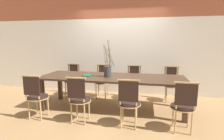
# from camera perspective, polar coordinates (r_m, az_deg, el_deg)

# --- Properties ---
(ground_plane) EXTENTS (16.00, 16.00, 0.00)m
(ground_plane) POSITION_cam_1_polar(r_m,az_deg,el_deg) (4.18, 0.00, -12.44)
(ground_plane) COLOR #A87F51
(wall_rear) EXTENTS (12.00, 0.06, 3.20)m
(wall_rear) POSITION_cam_1_polar(r_m,az_deg,el_deg) (5.22, 2.96, 9.85)
(wall_rear) COLOR silver
(wall_rear) RESTS_ON ground_plane
(dining_table) EXTENTS (3.25, 1.05, 0.76)m
(dining_table) POSITION_cam_1_polar(r_m,az_deg,el_deg) (3.98, 0.00, -3.21)
(dining_table) COLOR #422B1C
(dining_table) RESTS_ON ground_plane
(chair_near_leftend) EXTENTS (0.43, 0.43, 0.92)m
(chair_near_leftend) POSITION_cam_1_polar(r_m,az_deg,el_deg) (3.82, -23.49, -7.45)
(chair_near_leftend) COLOR black
(chair_near_leftend) RESTS_ON ground_plane
(chair_near_left) EXTENTS (0.43, 0.43, 0.92)m
(chair_near_left) POSITION_cam_1_polar(r_m,az_deg,el_deg) (3.40, -10.71, -8.87)
(chair_near_left) COLOR black
(chair_near_left) RESTS_ON ground_plane
(chair_near_center) EXTENTS (0.43, 0.43, 0.92)m
(chair_near_center) POSITION_cam_1_polar(r_m,az_deg,el_deg) (3.18, 5.54, -10.04)
(chair_near_center) COLOR black
(chair_near_center) RESTS_ON ground_plane
(chair_near_right) EXTENTS (0.43, 0.43, 0.92)m
(chair_near_right) POSITION_cam_1_polar(r_m,az_deg,el_deg) (3.23, 22.34, -10.41)
(chair_near_right) COLOR black
(chair_near_right) RESTS_ON ground_plane
(chair_far_leftend) EXTENTS (0.43, 0.43, 0.92)m
(chair_far_leftend) POSITION_cam_1_polar(r_m,az_deg,el_deg) (5.19, -12.87, -2.62)
(chair_far_leftend) COLOR black
(chair_far_leftend) RESTS_ON ground_plane
(chair_far_left) EXTENTS (0.43, 0.43, 0.92)m
(chair_far_left) POSITION_cam_1_polar(r_m,az_deg,el_deg) (4.90, -3.21, -3.11)
(chair_far_left) COLOR black
(chair_far_left) RESTS_ON ground_plane
(chair_far_center) EXTENTS (0.43, 0.43, 0.92)m
(chair_far_center) POSITION_cam_1_polar(r_m,az_deg,el_deg) (4.76, 7.07, -3.54)
(chair_far_center) COLOR black
(chair_far_center) RESTS_ON ground_plane
(chair_far_right) EXTENTS (0.43, 0.43, 0.92)m
(chair_far_right) POSITION_cam_1_polar(r_m,az_deg,el_deg) (4.79, 18.84, -3.88)
(chair_far_right) COLOR black
(chair_far_right) RESTS_ON ground_plane
(vase_centerpiece) EXTENTS (0.25, 0.23, 0.83)m
(vase_centerpiece) POSITION_cam_1_polar(r_m,az_deg,el_deg) (3.90, -1.44, -0.27)
(vase_centerpiece) COLOR #33383D
(vase_centerpiece) RESTS_ON dining_table
(book_stack) EXTENTS (0.23, 0.21, 0.02)m
(book_stack) POSITION_cam_1_polar(r_m,az_deg,el_deg) (4.09, -7.92, -1.73)
(book_stack) COLOR #1E6B4C
(book_stack) RESTS_ON dining_table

